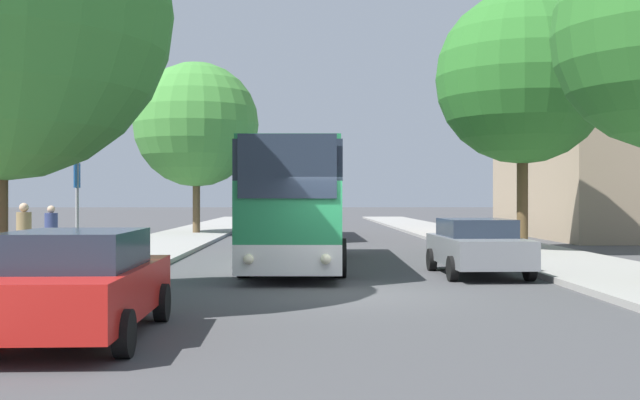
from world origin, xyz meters
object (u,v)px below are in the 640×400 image
(parked_car_right_near, at_px, (477,246))
(pedestrian_waiting_near, at_px, (24,238))
(bus_stop_sign, at_px, (77,205))
(bus_front, at_px, (297,204))
(pedestrian_waiting_far, at_px, (51,235))
(bus_middle, at_px, (298,204))
(parked_car_left_curb, at_px, (78,282))
(tree_left_far, at_px, (196,125))
(tree_right_near, at_px, (522,78))

(parked_car_right_near, height_order, pedestrian_waiting_near, pedestrian_waiting_near)
(bus_stop_sign, bearing_deg, bus_front, 39.40)
(parked_car_right_near, bearing_deg, pedestrian_waiting_far, -10.36)
(parked_car_right_near, bearing_deg, bus_middle, -76.60)
(parked_car_left_curb, bearing_deg, parked_car_right_near, 46.82)
(tree_left_far, relative_size, tree_right_near, 0.99)
(bus_front, xyz_separation_m, tree_left_far, (-5.67, 18.44, 4.18))
(pedestrian_waiting_far, bearing_deg, pedestrian_waiting_near, -33.36)
(parked_car_right_near, bearing_deg, parked_car_left_curb, 46.90)
(tree_right_near, bearing_deg, bus_middle, 125.76)
(bus_stop_sign, height_order, pedestrian_waiting_far, bus_stop_sign)
(bus_middle, relative_size, parked_car_right_near, 2.41)
(bus_stop_sign, bearing_deg, bus_middle, 75.57)
(bus_stop_sign, bearing_deg, tree_left_far, 91.04)
(bus_middle, xyz_separation_m, pedestrian_waiting_far, (-6.89, -16.83, -0.75))
(bus_front, height_order, bus_stop_sign, bus_front)
(bus_middle, bearing_deg, pedestrian_waiting_far, -112.43)
(pedestrian_waiting_near, distance_m, tree_left_far, 22.79)
(bus_middle, distance_m, parked_car_right_near, 19.38)
(bus_front, relative_size, pedestrian_waiting_far, 7.01)
(bus_front, bearing_deg, pedestrian_waiting_far, -169.81)
(bus_front, bearing_deg, bus_middle, 91.91)
(parked_car_left_curb, xyz_separation_m, tree_left_far, (-2.63, 30.06, 5.23))
(bus_stop_sign, distance_m, tree_right_near, 16.58)
(pedestrian_waiting_far, bearing_deg, bus_middle, 119.28)
(bus_front, relative_size, tree_left_far, 1.26)
(parked_car_left_curb, distance_m, bus_stop_sign, 7.70)
(parked_car_right_near, bearing_deg, tree_left_far, -65.12)
(bus_front, xyz_separation_m, parked_car_right_near, (4.75, -2.97, -1.08))
(parked_car_right_near, xyz_separation_m, tree_left_far, (-10.42, 21.41, 5.26))
(bus_front, distance_m, bus_stop_sign, 6.80)
(parked_car_left_curb, distance_m, parked_car_right_near, 11.64)
(bus_middle, bearing_deg, tree_right_near, -54.40)
(bus_front, relative_size, bus_stop_sign, 4.21)
(pedestrian_waiting_near, bearing_deg, parked_car_right_near, 107.58)
(bus_front, bearing_deg, tree_left_far, 108.69)
(parked_car_left_curb, xyz_separation_m, pedestrian_waiting_near, (-3.69, 7.85, 0.23))
(parked_car_left_curb, xyz_separation_m, pedestrian_waiting_far, (-3.94, 10.56, 0.18))
(parked_car_left_curb, relative_size, bus_stop_sign, 1.64)
(bus_middle, relative_size, pedestrian_waiting_near, 6.00)
(bus_middle, distance_m, tree_right_near, 14.77)
(parked_car_right_near, relative_size, tree_left_far, 0.47)
(bus_stop_sign, relative_size, pedestrian_waiting_far, 1.67)
(bus_front, distance_m, tree_right_near, 10.27)
(pedestrian_waiting_near, bearing_deg, pedestrian_waiting_far, -161.30)
(parked_car_right_near, distance_m, bus_stop_sign, 10.15)
(parked_car_left_curb, relative_size, pedestrian_waiting_far, 2.74)
(bus_front, xyz_separation_m, tree_right_near, (8.11, 4.40, 4.52))
(parked_car_right_near, xyz_separation_m, tree_right_near, (3.36, 7.37, 5.60))
(bus_middle, relative_size, tree_left_far, 1.13)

